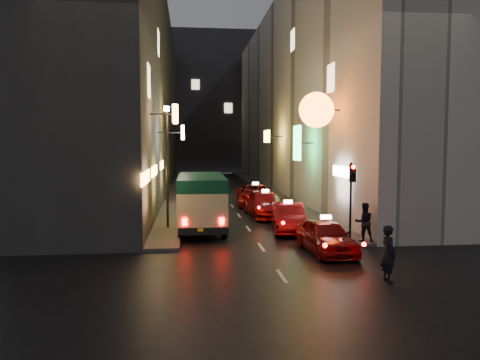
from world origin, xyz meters
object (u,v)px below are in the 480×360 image
object	(u,v)px
minibus	(201,196)
taxi_near	(326,233)
pedestrian_crossing	(389,250)
lamp_post	(167,158)
traffic_light	(352,185)

from	to	relation	value
minibus	taxi_near	bearing A→B (deg)	-48.30
pedestrian_crossing	lamp_post	xyz separation A→B (m)	(-7.50, 9.99, 2.68)
minibus	lamp_post	size ratio (longest dim) A/B	1.06
lamp_post	pedestrian_crossing	bearing A→B (deg)	-53.11
taxi_near	pedestrian_crossing	xyz separation A→B (m)	(0.84, -4.13, 0.23)
pedestrian_crossing	minibus	bearing A→B (deg)	26.95
taxi_near	traffic_light	xyz separation A→B (m)	(1.54, 1.33, 1.87)
minibus	pedestrian_crossing	distance (m)	11.29
traffic_light	lamp_post	distance (m)	9.42
taxi_near	lamp_post	distance (m)	9.33
lamp_post	taxi_near	bearing A→B (deg)	-41.35
pedestrian_crossing	traffic_light	bearing A→B (deg)	-11.20
taxi_near	lamp_post	size ratio (longest dim) A/B	0.84
taxi_near	lamp_post	xyz separation A→B (m)	(-6.66, 5.86, 2.91)
taxi_near	traffic_light	bearing A→B (deg)	40.72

